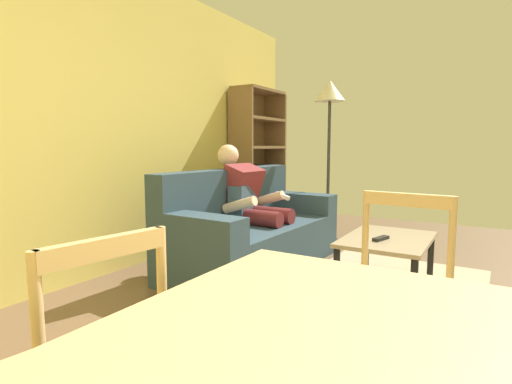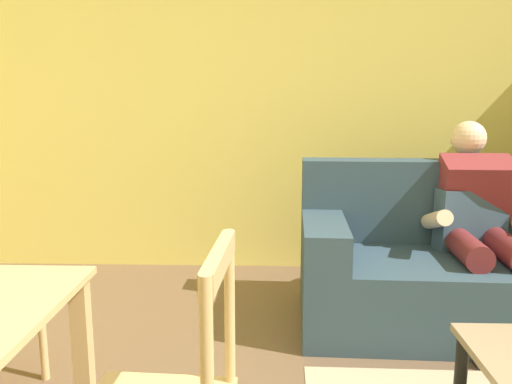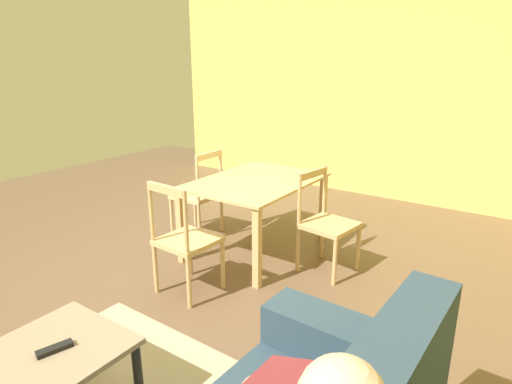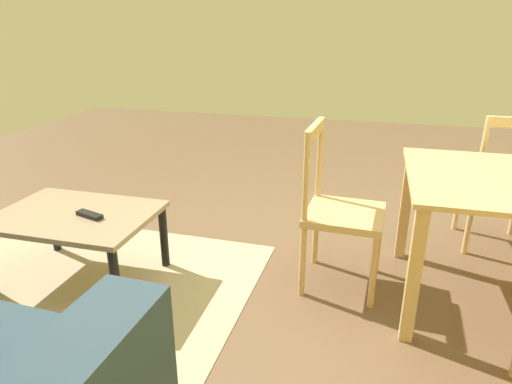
% 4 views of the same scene
% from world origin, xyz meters
% --- Properties ---
extents(ground_plane, '(9.17, 9.17, 0.00)m').
position_xyz_m(ground_plane, '(0.00, 0.00, 0.00)').
color(ground_plane, brown).
extents(wall_side, '(0.12, 5.63, 2.76)m').
position_xyz_m(wall_side, '(-3.58, 0.00, 1.38)').
color(wall_side, '#D2BE5D').
rests_on(wall_side, ground_plane).
extents(coffee_table, '(0.88, 0.62, 0.43)m').
position_xyz_m(coffee_table, '(1.31, 0.51, 0.37)').
color(coffee_table, gray).
rests_on(coffee_table, ground_plane).
extents(tv_remote, '(0.18, 0.10, 0.02)m').
position_xyz_m(tv_remote, '(1.20, 0.53, 0.44)').
color(tv_remote, black).
rests_on(tv_remote, coffee_table).
extents(dining_table, '(1.31, 0.94, 0.72)m').
position_xyz_m(dining_table, '(-1.12, 0.15, 0.62)').
color(dining_table, tan).
rests_on(dining_table, ground_plane).
extents(dining_chair_near_wall, '(0.48, 0.48, 0.89)m').
position_xyz_m(dining_chair_near_wall, '(-1.12, 0.89, 0.44)').
color(dining_chair_near_wall, tan).
rests_on(dining_chair_near_wall, ground_plane).
extents(dining_chair_facing_couch, '(0.44, 0.44, 0.93)m').
position_xyz_m(dining_chair_facing_couch, '(-0.13, 0.15, 0.45)').
color(dining_chair_facing_couch, tan).
rests_on(dining_chair_facing_couch, ground_plane).
extents(dining_chair_by_doorway, '(0.43, 0.43, 0.92)m').
position_xyz_m(dining_chair_by_doorway, '(-1.12, -0.59, 0.44)').
color(dining_chair_by_doorway, '#D1B27F').
rests_on(dining_chair_by_doorway, ground_plane).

